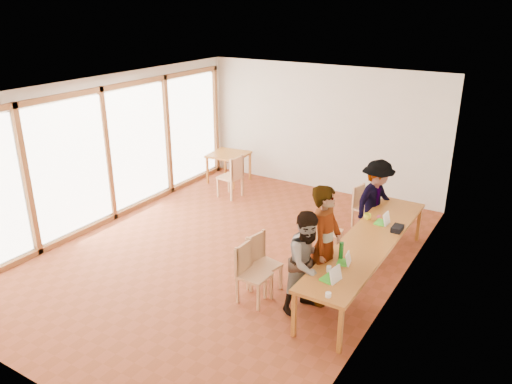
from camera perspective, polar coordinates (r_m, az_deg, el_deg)
ground at (r=9.31m, az=-3.20°, el=-6.94°), size 8.00×8.00×0.00m
wall_back at (r=12.06m, az=7.56°, el=7.17°), size 6.00×0.10×3.00m
wall_front at (r=6.17m, az=-25.34°, el=-8.95°), size 6.00×0.10×3.00m
wall_right at (r=7.51m, az=15.78°, el=-2.24°), size 0.10×8.00×3.00m
window_wall at (r=10.61m, az=-16.70°, el=4.51°), size 0.10×8.00×3.00m
ceiling at (r=8.33m, az=-3.63°, el=11.72°), size 6.00×8.00×0.04m
communal_table at (r=8.32m, az=12.74°, el=-5.64°), size 0.80×4.00×0.75m
side_table at (r=12.64m, az=-3.15°, el=4.07°), size 0.90×0.90×0.75m
chair_near at (r=7.69m, az=-0.82°, el=-8.49°), size 0.45×0.45×0.50m
chair_mid at (r=7.99m, az=0.45°, el=-7.33°), size 0.51×0.51×0.49m
chair_far at (r=9.18m, az=7.90°, el=-3.80°), size 0.45×0.45×0.47m
chair_empty at (r=10.37m, az=12.00°, el=-1.12°), size 0.48×0.48×0.46m
chair_spare at (r=11.60m, az=-2.59°, el=2.24°), size 0.51×0.51×0.54m
person_near at (r=7.58m, az=7.87°, el=-6.01°), size 0.49×0.72×1.89m
person_mid at (r=7.40m, az=5.97°, el=-7.98°), size 0.86×0.95×1.59m
person_far at (r=9.64m, az=13.56°, el=-1.11°), size 0.89×1.19×1.64m
laptop_near at (r=7.06m, az=8.74°, el=-9.53°), size 0.26×0.29×0.22m
laptop_mid at (r=7.50m, az=10.19°, el=-7.72°), size 0.21×0.24×0.18m
laptop_far at (r=8.90m, az=14.39°, el=-3.20°), size 0.23×0.26×0.21m
yellow_mug at (r=9.02m, az=12.60°, el=-2.76°), size 0.15×0.15×0.11m
green_bottle at (r=7.57m, az=9.70°, el=-6.64°), size 0.07×0.07×0.28m
clear_glass at (r=7.26m, az=8.32°, el=-8.70°), size 0.07×0.07×0.09m
condiment_cup at (r=6.71m, az=8.26°, el=-11.55°), size 0.08×0.08×0.06m
pink_phone at (r=9.19m, az=13.84°, el=-2.72°), size 0.05×0.10×0.01m
black_pouch at (r=8.70m, az=15.84°, el=-4.04°), size 0.16×0.26×0.09m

